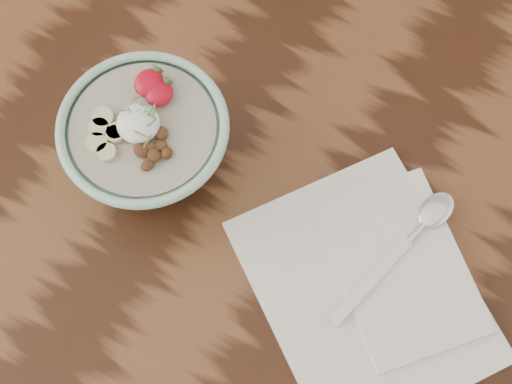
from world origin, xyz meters
TOP-DOWN VIEW (x-y plane):
  - table at (0.00, 0.00)cm, footprint 160.00×90.00cm
  - breakfast_bowl at (-3.27, -2.31)cm, footprint 18.68×18.68cm
  - napkin at (26.05, -2.36)cm, footprint 35.54×34.10cm
  - spoon at (27.59, 5.97)cm, footprint 6.76×20.32cm

SIDE VIEW (x-z plane):
  - table at x=0.00cm, z-range 28.20..103.20cm
  - napkin at x=26.05cm, z-range 74.86..76.57cm
  - spoon at x=27.59cm, z-range 76.62..77.68cm
  - breakfast_bowl at x=-3.27cm, z-range 75.16..87.41cm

